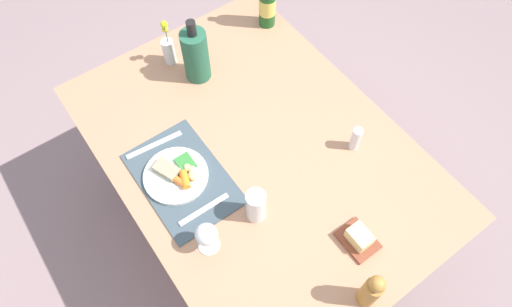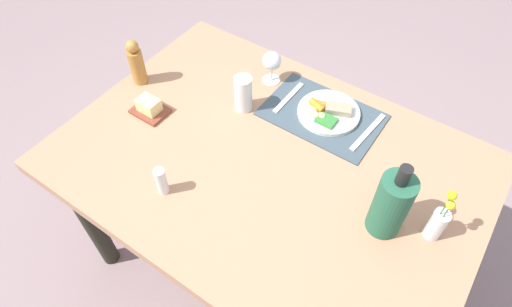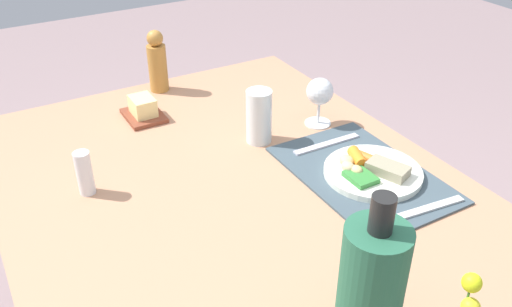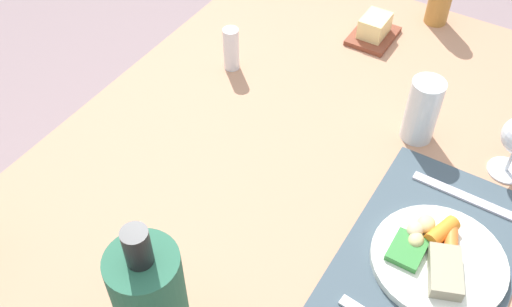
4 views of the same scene
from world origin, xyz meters
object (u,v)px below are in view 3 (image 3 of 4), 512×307
Objects in this scene: dining_table at (247,234)px; dinner_plate at (371,171)px; salt_shaker at (84,173)px; pepper_mill at (157,62)px; fork at (421,210)px; wine_glass at (320,93)px; butter_dish at (143,110)px; knife at (327,144)px; water_tumbler at (259,120)px; cooler_bottle at (371,286)px.

dinner_plate reaches higher than dining_table.
dining_table is 13.45× the size of salt_shaker.
dining_table is at bearing -124.91° from salt_shaker.
salt_shaker is at bearing 141.68° from pepper_mill.
pepper_mill is (0.87, 0.26, 0.08)m from fork.
wine_glass is 0.52m from pepper_mill.
butter_dish is at bearing 32.63° from fork.
salt_shaker reaches higher than dining_table.
water_tumbler is at bearing 50.57° from knife.
pepper_mill is (0.54, 0.25, 0.08)m from knife.
pepper_mill is at bearing -3.30° from cooler_bottle.
dinner_plate is 1.78× the size of butter_dish.
water_tumbler is at bearing 23.94° from fork.
dining_table is 0.47m from cooler_bottle.
dining_table is 0.33m from knife.
cooler_bottle is at bearing 150.51° from knife.
pepper_mill is (0.64, -0.05, 0.19)m from dining_table.
dining_table is at bearing 144.26° from water_tumbler.
butter_dish is at bearing 33.10° from dinner_plate.
pepper_mill reaches higher than dining_table.
salt_shaker is 0.45m from water_tumbler.
salt_shaker is at bearing 24.04° from cooler_bottle.
salt_shaker is at bearing 65.55° from dinner_plate.
knife is at bearing 155.23° from wine_glass.
fork is at bearing -163.50° from pepper_mill.
fork is 1.62× the size of wine_glass.
butter_dish is 0.96× the size of wine_glass.
fork is at bearing -178.91° from dinner_plate.
salt_shaker reaches higher than dinner_plate.
fork and knife have the same top height.
dining_table is at bearing -172.81° from butter_dish.
dinner_plate is at bearing -146.90° from butter_dish.
wine_glass reaches higher than knife.
cooler_bottle is (-0.36, 0.32, 0.10)m from dinner_plate.
water_tumbler is at bearing -15.05° from cooler_bottle.
salt_shaker is 0.37m from butter_dish.
dinner_plate is at bearing 6.76° from fork.
cooler_bottle is 2.00× the size of water_tumbler.
pepper_mill is (0.15, -0.11, 0.07)m from butter_dish.
cooler_bottle reaches higher than wine_glass.
salt_shaker is (0.43, 0.60, 0.04)m from fork.
dinner_plate is at bearing -160.20° from pepper_mill.
salt_shaker is at bearing 59.82° from fork.
dining_table is 9.92× the size of water_tumbler.
cooler_bottle is at bearing 127.52° from fork.
knife is at bearing -30.35° from cooler_bottle.
wine_glass is at bearing -144.93° from pepper_mill.
knife is 0.19m from water_tumbler.
cooler_bottle is (-0.42, 0.02, 0.21)m from dining_table.
wine_glass is at bearing -89.28° from salt_shaker.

